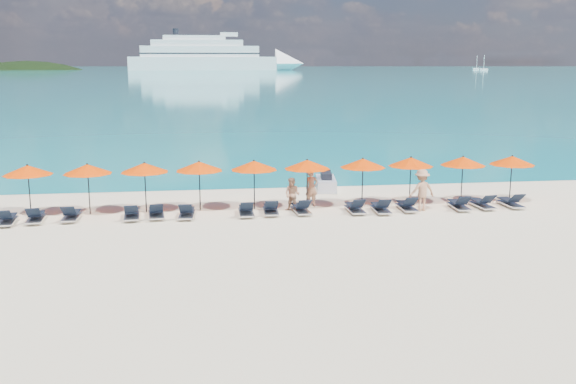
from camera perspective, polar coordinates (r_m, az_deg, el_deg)
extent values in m
plane|color=beige|center=(24.41, 0.95, -4.15)|extent=(1400.00, 1400.00, 0.00)
cube|color=#1FA9B2|center=(683.28, -7.54, 10.83)|extent=(1600.00, 1300.00, 0.01)
ellipsoid|color=black|center=(602.78, -21.90, 6.70)|extent=(162.00, 126.00, 85.50)
cube|color=white|center=(538.81, -7.54, 11.25)|extent=(119.13, 24.65, 10.78)
cone|color=white|center=(542.02, 0.15, 11.35)|extent=(24.33, 24.33, 23.72)
cube|color=white|center=(538.92, -7.81, 12.28)|extent=(95.33, 20.79, 8.63)
cube|color=white|center=(539.12, -8.06, 12.96)|extent=(73.93, 18.08, 5.39)
cube|color=white|center=(539.32, -8.31, 13.41)|extent=(50.14, 14.23, 3.77)
cube|color=black|center=(538.90, -7.80, 12.10)|extent=(96.52, 21.04, 0.97)
cube|color=black|center=(538.96, -7.81, 12.50)|extent=(94.14, 20.55, 0.97)
cylinder|color=black|center=(540.19, -9.95, 13.81)|extent=(4.74, 4.74, 5.93)
cube|color=white|center=(532.96, 16.99, 10.37)|extent=(6.56, 2.19, 1.75)
cylinder|color=white|center=(532.93, 17.03, 10.98)|extent=(0.39, 0.39, 10.93)
cube|color=white|center=(574.83, 16.41, 10.45)|extent=(6.57, 2.19, 1.75)
cylinder|color=white|center=(574.80, 16.44, 11.01)|extent=(0.39, 0.39, 10.94)
cube|color=#B1B8C9|center=(33.71, 3.38, 0.76)|extent=(1.29, 2.68, 0.59)
cube|color=black|center=(33.42, 3.41, 1.42)|extent=(0.67, 1.13, 0.38)
cylinder|color=black|center=(34.24, 3.33, 1.94)|extent=(0.59, 0.14, 0.06)
imported|color=tan|center=(29.70, 2.11, 0.36)|extent=(0.71, 0.56, 1.71)
imported|color=tan|center=(28.65, 0.38, -0.23)|extent=(0.85, 0.78, 1.52)
imported|color=tan|center=(29.33, 11.80, 0.16)|extent=(1.30, 0.76, 1.89)
cylinder|color=black|center=(29.93, -22.01, 0.09)|extent=(0.05, 0.05, 2.20)
cone|color=#F63E00|center=(29.77, -22.14, 1.82)|extent=(2.10, 2.10, 0.42)
sphere|color=black|center=(29.74, -22.17, 2.24)|extent=(0.08, 0.08, 0.08)
cylinder|color=black|center=(29.35, -17.29, 0.20)|extent=(0.05, 0.05, 2.20)
cone|color=#F63E00|center=(29.19, -17.40, 1.97)|extent=(2.10, 2.10, 0.42)
sphere|color=black|center=(29.15, -17.42, 2.40)|extent=(0.08, 0.08, 0.08)
cylinder|color=black|center=(29.10, -12.56, 0.35)|extent=(0.05, 0.05, 2.20)
cone|color=#F63E00|center=(28.94, -12.64, 2.14)|extent=(2.10, 2.10, 0.42)
sphere|color=black|center=(28.90, -12.66, 2.57)|extent=(0.08, 0.08, 0.08)
cylinder|color=black|center=(29.04, -7.86, 0.50)|extent=(0.05, 0.05, 2.20)
cone|color=#F63E00|center=(28.88, -7.90, 2.29)|extent=(2.10, 2.10, 0.42)
sphere|color=black|center=(28.85, -7.92, 2.72)|extent=(0.08, 0.08, 0.08)
cylinder|color=black|center=(29.04, -3.02, 0.59)|extent=(0.05, 0.05, 2.20)
cone|color=#F63E00|center=(28.88, -3.04, 2.39)|extent=(2.10, 2.10, 0.42)
sphere|color=black|center=(28.85, -3.04, 2.82)|extent=(0.08, 0.08, 0.08)
cylinder|color=black|center=(29.29, 1.71, 0.70)|extent=(0.05, 0.05, 2.20)
cone|color=#F63E00|center=(29.13, 1.72, 2.48)|extent=(2.10, 2.10, 0.42)
sphere|color=black|center=(29.10, 1.72, 2.90)|extent=(0.08, 0.08, 0.08)
cylinder|color=black|center=(29.85, 6.63, 0.83)|extent=(0.05, 0.05, 2.20)
cone|color=#F63E00|center=(29.70, 6.67, 2.57)|extent=(2.10, 2.10, 0.42)
sphere|color=black|center=(29.67, 6.68, 2.99)|extent=(0.08, 0.08, 0.08)
cylinder|color=black|center=(30.59, 10.81, 0.96)|extent=(0.05, 0.05, 2.20)
cone|color=#F63E00|center=(30.44, 10.87, 2.66)|extent=(2.10, 2.10, 0.42)
sphere|color=black|center=(30.40, 10.89, 3.07)|extent=(0.08, 0.08, 0.08)
cylinder|color=black|center=(31.35, 15.21, 1.01)|extent=(0.05, 0.05, 2.20)
cone|color=#F63E00|center=(31.20, 15.29, 2.67)|extent=(2.10, 2.10, 0.42)
sphere|color=black|center=(31.17, 15.31, 3.07)|extent=(0.08, 0.08, 0.08)
cylinder|color=black|center=(32.25, 19.19, 1.06)|extent=(0.05, 0.05, 2.20)
cone|color=#F63E00|center=(32.10, 19.30, 2.67)|extent=(2.10, 2.10, 0.42)
sphere|color=black|center=(32.07, 19.33, 3.06)|extent=(0.08, 0.08, 0.08)
cube|color=silver|center=(28.89, -23.68, -2.38)|extent=(0.77, 1.75, 0.06)
cube|color=black|center=(29.10, -23.62, -1.96)|extent=(0.65, 1.15, 0.04)
cube|color=black|center=(28.28, -23.95, -1.83)|extent=(0.60, 0.59, 0.43)
cube|color=silver|center=(28.85, -21.49, -2.23)|extent=(0.76, 1.75, 0.06)
cube|color=black|center=(29.06, -21.44, -1.80)|extent=(0.64, 1.14, 0.04)
cube|color=black|center=(28.23, -21.72, -1.68)|extent=(0.59, 0.58, 0.43)
cube|color=silver|center=(28.67, -18.69, -2.11)|extent=(0.63, 1.70, 0.06)
cube|color=black|center=(28.87, -18.62, -1.69)|extent=(0.55, 1.10, 0.04)
cube|color=black|center=(28.05, -18.95, -1.56)|extent=(0.55, 0.54, 0.43)
cube|color=silver|center=(28.15, -13.72, -2.07)|extent=(0.75, 1.74, 0.06)
cube|color=black|center=(28.36, -13.72, -1.64)|extent=(0.63, 1.14, 0.04)
cube|color=black|center=(27.53, -13.79, -1.50)|extent=(0.59, 0.58, 0.43)
cube|color=silver|center=(28.16, -11.63, -1.98)|extent=(0.79, 1.75, 0.06)
cube|color=black|center=(28.36, -11.66, -1.55)|extent=(0.66, 1.15, 0.04)
cube|color=black|center=(27.53, -11.62, -1.41)|extent=(0.60, 0.59, 0.43)
cube|color=silver|center=(27.94, -8.98, -1.99)|extent=(0.73, 1.74, 0.06)
cube|color=black|center=(28.14, -8.95, -1.55)|extent=(0.62, 1.13, 0.04)
cube|color=black|center=(27.31, -9.10, -1.42)|extent=(0.58, 0.57, 0.43)
cube|color=silver|center=(28.03, -3.74, -1.82)|extent=(0.63, 1.70, 0.06)
cube|color=black|center=(28.24, -3.77, -1.39)|extent=(0.56, 1.10, 0.04)
cube|color=black|center=(27.41, -3.68, -1.25)|extent=(0.55, 0.54, 0.43)
cube|color=silver|center=(28.24, -1.55, -1.70)|extent=(0.69, 1.73, 0.06)
cube|color=black|center=(28.45, -1.58, -1.27)|extent=(0.60, 1.12, 0.04)
cube|color=black|center=(27.61, -1.48, -1.13)|extent=(0.57, 0.56, 0.43)
cube|color=silver|center=(28.39, 1.16, -1.63)|extent=(0.76, 1.75, 0.06)
cube|color=black|center=(28.59, 1.04, -1.21)|extent=(0.64, 1.14, 0.04)
cube|color=black|center=(27.78, 1.43, -1.06)|extent=(0.59, 0.58, 0.43)
cube|color=silver|center=(28.67, 5.96, -1.56)|extent=(0.65, 1.71, 0.06)
cube|color=black|center=(28.88, 5.85, -1.14)|extent=(0.57, 1.11, 0.04)
cube|color=black|center=(28.07, 6.26, -0.99)|extent=(0.56, 0.55, 0.43)
cube|color=silver|center=(28.82, 8.24, -1.55)|extent=(0.67, 1.72, 0.06)
cube|color=black|center=(29.02, 8.13, -1.13)|extent=(0.59, 1.12, 0.04)
cube|color=black|center=(28.21, 8.53, -0.99)|extent=(0.57, 0.55, 0.43)
cube|color=silver|center=(29.40, 10.50, -1.36)|extent=(0.64, 1.71, 0.06)
cube|color=black|center=(29.60, 10.37, -0.96)|extent=(0.57, 1.11, 0.04)
cube|color=black|center=(28.80, 10.85, -0.81)|extent=(0.56, 0.54, 0.43)
cube|color=silver|center=(30.15, 14.94, -1.24)|extent=(0.71, 1.73, 0.06)
cube|color=black|center=(30.35, 14.80, -0.85)|extent=(0.61, 1.13, 0.04)
cube|color=black|center=(29.56, 15.33, -0.70)|extent=(0.58, 0.57, 0.43)
cube|color=silver|center=(30.71, 16.84, -1.12)|extent=(0.72, 1.74, 0.06)
cube|color=black|center=(30.89, 16.64, -0.73)|extent=(0.62, 1.13, 0.04)
cube|color=black|center=(30.15, 17.37, -0.58)|extent=(0.58, 0.57, 0.43)
cube|color=silver|center=(31.36, 19.15, -1.01)|extent=(0.70, 1.73, 0.06)
cube|color=black|center=(31.54, 18.95, -0.63)|extent=(0.60, 1.12, 0.04)
cube|color=black|center=(30.82, 19.70, -0.48)|extent=(0.57, 0.56, 0.43)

